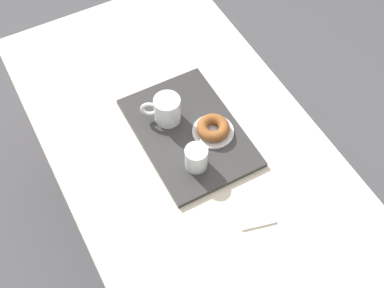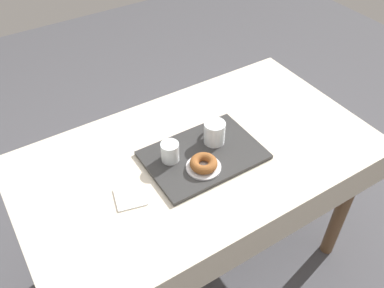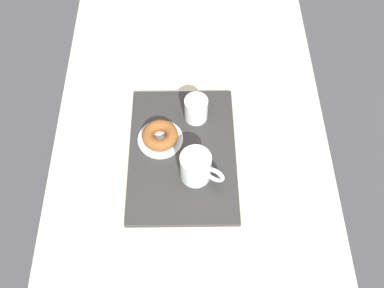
# 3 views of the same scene
# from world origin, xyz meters

# --- Properties ---
(ground_plane) EXTENTS (6.00, 6.00, 0.00)m
(ground_plane) POSITION_xyz_m (0.00, 0.00, 0.00)
(ground_plane) COLOR #47474C
(dining_table) EXTENTS (1.42, 0.81, 0.77)m
(dining_table) POSITION_xyz_m (0.00, 0.00, 0.65)
(dining_table) COLOR beige
(dining_table) RESTS_ON ground
(serving_tray) EXTENTS (0.45, 0.31, 0.02)m
(serving_tray) POSITION_xyz_m (-0.01, 0.02, 0.78)
(serving_tray) COLOR #2D2D2D
(serving_tray) RESTS_ON dining_table
(tea_mug_left) EXTENTS (0.09, 0.12, 0.09)m
(tea_mug_left) POSITION_xyz_m (-0.08, -0.01, 0.83)
(tea_mug_left) COLOR white
(tea_mug_left) RESTS_ON serving_tray
(water_glass_near) EXTENTS (0.07, 0.07, 0.08)m
(water_glass_near) POSITION_xyz_m (0.12, -0.02, 0.82)
(water_glass_near) COLOR white
(water_glass_near) RESTS_ON serving_tray
(donut_plate_left) EXTENTS (0.13, 0.13, 0.01)m
(donut_plate_left) POSITION_xyz_m (0.04, 0.09, 0.79)
(donut_plate_left) COLOR silver
(donut_plate_left) RESTS_ON serving_tray
(sugar_donut_left) EXTENTS (0.10, 0.10, 0.03)m
(sugar_donut_left) POSITION_xyz_m (0.04, 0.09, 0.81)
(sugar_donut_left) COLOR brown
(sugar_donut_left) RESTS_ON donut_plate_left
(paper_napkin) EXTENTS (0.13, 0.13, 0.01)m
(paper_napkin) POSITION_xyz_m (0.33, 0.06, 0.77)
(paper_napkin) COLOR white
(paper_napkin) RESTS_ON dining_table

